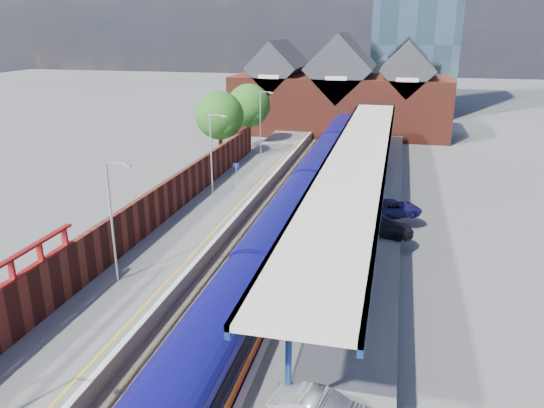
{
  "coord_description": "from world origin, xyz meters",
  "views": [
    {
      "loc": [
        8.26,
        -18.22,
        14.69
      ],
      "look_at": [
        -0.07,
        16.61,
        2.6
      ],
      "focal_mm": 35.0,
      "sensor_mm": 36.0,
      "label": 1
    }
  ],
  "objects_px": {
    "parked_car_blue": "(393,208)",
    "train": "(307,189)",
    "lamp_post_b": "(113,214)",
    "parked_car_dark": "(381,225)",
    "lamp_post_d": "(262,119)",
    "platform_sign": "(236,172)",
    "lamp_post_c": "(213,150)"
  },
  "relations": [
    {
      "from": "lamp_post_d",
      "to": "platform_sign",
      "type": "relative_size",
      "value": 2.8
    },
    {
      "from": "lamp_post_c",
      "to": "parked_car_blue",
      "type": "bearing_deg",
      "value": -5.06
    },
    {
      "from": "parked_car_blue",
      "to": "train",
      "type": "bearing_deg",
      "value": 57.18
    },
    {
      "from": "lamp_post_c",
      "to": "lamp_post_d",
      "type": "distance_m",
      "value": 16.0
    },
    {
      "from": "lamp_post_c",
      "to": "parked_car_dark",
      "type": "height_order",
      "value": "lamp_post_c"
    },
    {
      "from": "lamp_post_b",
      "to": "parked_car_dark",
      "type": "bearing_deg",
      "value": 37.16
    },
    {
      "from": "lamp_post_d",
      "to": "train",
      "type": "bearing_deg",
      "value": -63.34
    },
    {
      "from": "train",
      "to": "parked_car_blue",
      "type": "height_order",
      "value": "train"
    },
    {
      "from": "lamp_post_c",
      "to": "parked_car_dark",
      "type": "relative_size",
      "value": 1.55
    },
    {
      "from": "train",
      "to": "lamp_post_c",
      "type": "xyz_separation_m",
      "value": [
        -7.86,
        -0.35,
        2.87
      ]
    },
    {
      "from": "lamp_post_b",
      "to": "parked_car_blue",
      "type": "height_order",
      "value": "lamp_post_b"
    },
    {
      "from": "lamp_post_b",
      "to": "platform_sign",
      "type": "relative_size",
      "value": 2.8
    },
    {
      "from": "lamp_post_b",
      "to": "lamp_post_d",
      "type": "relative_size",
      "value": 1.0
    },
    {
      "from": "lamp_post_b",
      "to": "lamp_post_c",
      "type": "xyz_separation_m",
      "value": [
        0.0,
        16.0,
        0.0
      ]
    },
    {
      "from": "lamp_post_c",
      "to": "lamp_post_d",
      "type": "height_order",
      "value": "same"
    },
    {
      "from": "train",
      "to": "lamp_post_d",
      "type": "height_order",
      "value": "lamp_post_d"
    },
    {
      "from": "train",
      "to": "lamp_post_d",
      "type": "relative_size",
      "value": 9.42
    },
    {
      "from": "parked_car_dark",
      "to": "parked_car_blue",
      "type": "relative_size",
      "value": 1.04
    },
    {
      "from": "lamp_post_b",
      "to": "parked_car_dark",
      "type": "relative_size",
      "value": 1.55
    },
    {
      "from": "platform_sign",
      "to": "parked_car_blue",
      "type": "bearing_deg",
      "value": -13.88
    },
    {
      "from": "train",
      "to": "lamp_post_c",
      "type": "height_order",
      "value": "lamp_post_c"
    },
    {
      "from": "platform_sign",
      "to": "parked_car_blue",
      "type": "xyz_separation_m",
      "value": [
        13.36,
        -3.3,
        -1.09
      ]
    },
    {
      "from": "lamp_post_d",
      "to": "parked_car_dark",
      "type": "xyz_separation_m",
      "value": [
        13.98,
        -21.41,
        -3.34
      ]
    },
    {
      "from": "lamp_post_b",
      "to": "lamp_post_d",
      "type": "height_order",
      "value": "same"
    },
    {
      "from": "train",
      "to": "lamp_post_b",
      "type": "height_order",
      "value": "lamp_post_b"
    },
    {
      "from": "lamp_post_d",
      "to": "platform_sign",
      "type": "height_order",
      "value": "lamp_post_d"
    },
    {
      "from": "train",
      "to": "parked_car_blue",
      "type": "xyz_separation_m",
      "value": [
        6.87,
        -1.66,
        -0.52
      ]
    },
    {
      "from": "lamp_post_c",
      "to": "platform_sign",
      "type": "bearing_deg",
      "value": 55.74
    },
    {
      "from": "lamp_post_d",
      "to": "parked_car_blue",
      "type": "height_order",
      "value": "lamp_post_d"
    },
    {
      "from": "lamp_post_b",
      "to": "parked_car_blue",
      "type": "xyz_separation_m",
      "value": [
        14.73,
        14.7,
        -3.39
      ]
    },
    {
      "from": "train",
      "to": "lamp_post_d",
      "type": "xyz_separation_m",
      "value": [
        -7.86,
        15.65,
        2.87
      ]
    },
    {
      "from": "lamp_post_b",
      "to": "train",
      "type": "bearing_deg",
      "value": 64.34
    }
  ]
}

